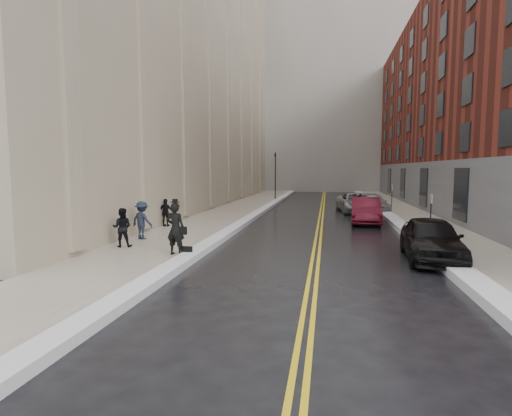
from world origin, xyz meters
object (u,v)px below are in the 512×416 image
at_px(pedestrian_main, 176,229).
at_px(pedestrian_a, 122,227).
at_px(pedestrian_b, 142,220).
at_px(car_silver_near, 373,204).
at_px(car_black, 431,239).
at_px(car_silver_far, 356,203).
at_px(car_maroon, 366,210).
at_px(pedestrian_c, 166,213).

xyz_separation_m(pedestrian_main, pedestrian_a, (-2.82, 1.10, -0.18)).
xyz_separation_m(pedestrian_a, pedestrian_b, (-0.03, 1.92, 0.06)).
height_order(car_silver_near, pedestrian_a, pedestrian_a).
bearing_deg(pedestrian_main, car_black, -164.43).
bearing_deg(pedestrian_a, car_silver_far, -137.07).
distance_m(car_black, car_silver_near, 16.94).
xyz_separation_m(car_maroon, car_silver_far, (-0.13, 6.48, -0.05)).
bearing_deg(car_silver_near, car_silver_far, -177.37).
xyz_separation_m(car_black, car_silver_near, (-0.31, 16.94, -0.12)).
height_order(pedestrian_main, pedestrian_c, pedestrian_main).
relative_size(pedestrian_a, pedestrian_b, 0.93).
bearing_deg(pedestrian_b, car_maroon, -124.13).
xyz_separation_m(car_black, pedestrian_c, (-13.00, 5.72, 0.13)).
xyz_separation_m(car_silver_near, pedestrian_c, (-12.69, -11.22, 0.24)).
distance_m(car_black, pedestrian_b, 12.55).
distance_m(pedestrian_a, pedestrian_b, 1.92).
distance_m(car_silver_near, pedestrian_c, 16.94).
bearing_deg(car_maroon, pedestrian_b, -139.05).
distance_m(car_silver_near, pedestrian_a, 21.09).
height_order(car_silver_near, pedestrian_b, pedestrian_b).
relative_size(car_silver_near, car_silver_far, 0.87).
bearing_deg(car_black, pedestrian_b, 176.38).
height_order(car_black, pedestrian_main, pedestrian_main).
height_order(car_maroon, pedestrian_c, pedestrian_c).
relative_size(car_black, pedestrian_b, 2.70).
height_order(car_silver_far, pedestrian_a, pedestrian_a).
xyz_separation_m(car_silver_far, pedestrian_c, (-11.40, -11.00, 0.17)).
relative_size(pedestrian_b, pedestrian_c, 1.12).
distance_m(car_silver_far, pedestrian_c, 15.84).
distance_m(car_silver_far, pedestrian_main, 19.83).
bearing_deg(pedestrian_c, car_silver_near, -134.00).
bearing_deg(pedestrian_main, pedestrian_c, -57.36).
bearing_deg(pedestrian_b, car_silver_near, -110.72).
xyz_separation_m(car_black, car_maroon, (-1.47, 10.25, -0.00)).
bearing_deg(pedestrian_main, car_silver_near, -109.66).
bearing_deg(pedestrian_b, car_black, -169.68).
relative_size(car_maroon, car_silver_near, 1.02).
bearing_deg(pedestrian_c, pedestrian_main, 119.98).
relative_size(pedestrian_a, pedestrian_c, 1.04).
distance_m(car_silver_far, pedestrian_b, 18.62).
distance_m(car_silver_near, car_silver_far, 1.31).
xyz_separation_m(car_silver_far, pedestrian_a, (-10.82, -17.04, 0.20)).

